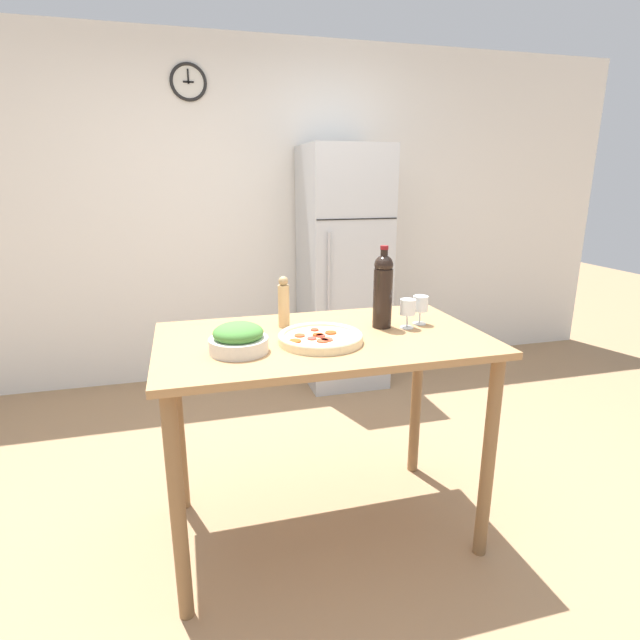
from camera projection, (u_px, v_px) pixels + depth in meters
ground_plane at (322, 527)px, 2.35m from camera, size 14.00×14.00×0.00m
wall_back at (251, 216)px, 3.95m from camera, size 6.40×0.08×2.60m
refrigerator at (343, 268)px, 3.87m from camera, size 0.60×0.67×1.82m
prep_counter at (322, 367)px, 2.13m from camera, size 1.37×0.79×0.95m
wine_bottle at (383, 289)px, 2.18m from camera, size 0.08×0.08×0.36m
wine_glass_near at (408, 309)px, 2.18m from camera, size 0.07×0.07×0.13m
wine_glass_far at (420, 305)px, 2.24m from camera, size 0.07×0.07×0.13m
pepper_mill at (284, 303)px, 2.20m from camera, size 0.05×0.05×0.23m
salad_bowl at (239, 339)px, 1.89m from camera, size 0.23×0.23×0.12m
homemade_pizza at (320, 338)px, 2.01m from camera, size 0.34×0.34×0.04m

